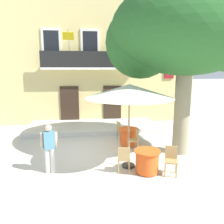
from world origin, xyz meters
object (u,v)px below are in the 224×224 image
object	(u,v)px
cafe_chair_near_tree_0	(124,158)
pedestrian_near_entrance	(49,146)
cafe_chair_near_tree_1	(171,158)
cafe_chair_middle_0	(135,139)
cafe_umbrella	(129,91)
cafe_table_near_tree	(147,161)
cafe_chair_middle_1	(121,129)
cafe_table_middle	(129,137)
plane_tree	(184,33)

from	to	relation	value
cafe_chair_near_tree_0	pedestrian_near_entrance	xyz separation A→B (m)	(-2.37, 0.34, 0.38)
cafe_chair_near_tree_1	cafe_chair_middle_0	xyz separation A→B (m)	(-0.69, 2.13, 0.00)
cafe_chair_near_tree_1	cafe_umbrella	distance (m)	2.52
cafe_chair_near_tree_0	cafe_chair_middle_0	world-z (taller)	same
cafe_chair_near_tree_1	pedestrian_near_entrance	world-z (taller)	pedestrian_near_entrance
cafe_table_near_tree	cafe_umbrella	size ratio (longest dim) A/B	0.30
cafe_table_near_tree	cafe_chair_middle_1	bearing A→B (deg)	94.96
cafe_chair_middle_0	cafe_chair_near_tree_1	bearing A→B (deg)	-72.11
cafe_chair_near_tree_0	pedestrian_near_entrance	distance (m)	2.42
cafe_chair_near_tree_0	cafe_chair_middle_1	world-z (taller)	same
cafe_chair_middle_1	cafe_umbrella	world-z (taller)	cafe_umbrella
cafe_table_near_tree	cafe_chair_middle_0	size ratio (longest dim) A/B	0.95
cafe_table_near_tree	pedestrian_near_entrance	bearing A→B (deg)	172.49
cafe_chair_near_tree_1	cafe_umbrella	bearing A→B (deg)	150.09
cafe_chair_middle_0	cafe_table_middle	bearing A→B (deg)	96.71
cafe_table_middle	cafe_chair_middle_1	size ratio (longest dim) A/B	0.95
cafe_table_middle	pedestrian_near_entrance	xyz separation A→B (m)	(-3.07, -2.27, 0.52)
cafe_chair_near_tree_1	cafe_chair_middle_0	size ratio (longest dim) A/B	1.00
plane_tree	cafe_umbrella	size ratio (longest dim) A/B	2.21
cafe_chair_near_tree_0	cafe_chair_middle_0	size ratio (longest dim) A/B	1.00
cafe_chair_near_tree_0	cafe_table_middle	xyz separation A→B (m)	(0.70, 2.61, -0.14)
cafe_chair_near_tree_1	cafe_chair_near_tree_0	bearing A→B (deg)	169.70
cafe_chair_middle_1	pedestrian_near_entrance	world-z (taller)	pedestrian_near_entrance
cafe_chair_near_tree_0	cafe_chair_middle_1	size ratio (longest dim) A/B	1.00
cafe_table_middle	cafe_chair_middle_1	distance (m)	0.77
plane_tree	cafe_table_middle	distance (m)	4.71
plane_tree	cafe_chair_near_tree_1	bearing A→B (deg)	-119.26
cafe_table_middle	cafe_chair_middle_0	world-z (taller)	cafe_chair_middle_0
plane_tree	cafe_table_middle	world-z (taller)	plane_tree
cafe_chair_middle_0	cafe_chair_middle_1	distance (m)	1.50
pedestrian_near_entrance	cafe_chair_middle_0	bearing A→B (deg)	25.76
cafe_umbrella	plane_tree	bearing A→B (deg)	25.75
cafe_table_near_tree	cafe_chair_near_tree_1	distance (m)	0.77
cafe_chair_middle_1	pedestrian_near_entrance	xyz separation A→B (m)	(-2.82, -2.98, 0.38)
cafe_table_middle	pedestrian_near_entrance	world-z (taller)	pedestrian_near_entrance
cafe_umbrella	pedestrian_near_entrance	xyz separation A→B (m)	(-2.61, -0.10, -1.70)
cafe_chair_middle_0	cafe_umbrella	size ratio (longest dim) A/B	0.31
cafe_umbrella	cafe_chair_middle_1	bearing A→B (deg)	85.71
cafe_table_near_tree	cafe_chair_near_tree_0	bearing A→B (deg)	174.63
cafe_chair_middle_0	cafe_umbrella	world-z (taller)	cafe_umbrella
cafe_table_near_tree	cafe_chair_near_tree_1	size ratio (longest dim) A/B	0.95
plane_tree	cafe_chair_near_tree_0	distance (m)	5.02
cafe_table_near_tree	cafe_table_middle	bearing A→B (deg)	91.04
cafe_table_near_tree	cafe_chair_middle_0	world-z (taller)	cafe_chair_middle_0
cafe_chair_near_tree_1	cafe_chair_middle_0	distance (m)	2.24
cafe_chair_middle_1	pedestrian_near_entrance	bearing A→B (deg)	-133.40
cafe_chair_middle_1	cafe_chair_near_tree_0	bearing A→B (deg)	-97.81
cafe_table_near_tree	cafe_chair_near_tree_1	world-z (taller)	cafe_chair_near_tree_1
cafe_chair_near_tree_0	pedestrian_near_entrance	bearing A→B (deg)	171.82
cafe_table_near_tree	cafe_chair_near_tree_1	xyz separation A→B (m)	(0.73, -0.20, 0.14)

